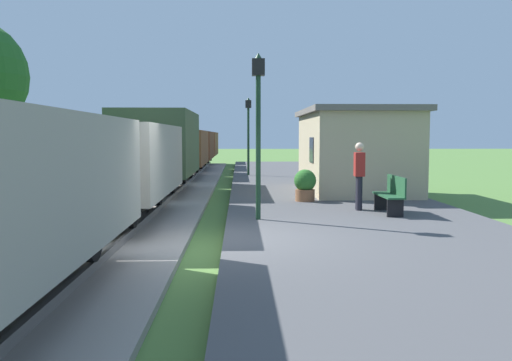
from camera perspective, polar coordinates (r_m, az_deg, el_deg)
name	(u,v)px	position (r m, az deg, el deg)	size (l,w,h in m)	color
ground_plane	(213,251)	(10.14, -4.54, -7.42)	(160.00, 160.00, 0.00)	#517A38
platform_slab	(385,244)	(10.45, 13.37, -6.46)	(6.00, 60.00, 0.25)	#4C4C4F
track_ballast	(81,249)	(10.52, -17.81, -6.85)	(3.80, 60.00, 0.12)	gray
rail_near	(121,242)	(10.32, -13.96, -6.25)	(0.07, 60.00, 0.14)	slate
rail_far	(41,242)	(10.72, -21.55, -6.04)	(0.07, 60.00, 0.14)	slate
freight_train	(170,152)	(22.79, -9.04, 2.94)	(2.50, 39.20, 2.72)	gray
station_hut	(355,150)	(18.80, 10.27, 3.18)	(3.50, 5.80, 2.78)	tan
bench_near_hut	(391,194)	(13.56, 13.98, -1.39)	(0.42, 1.50, 0.91)	#1E4C2D
bench_down_platform	(327,169)	(23.03, 7.44, 1.15)	(0.42, 1.50, 0.91)	#1E4C2D
person_waiting	(359,173)	(13.99, 10.75, 0.75)	(0.27, 0.40, 1.71)	black
potted_planter	(305,185)	(15.72, 5.16, -0.44)	(0.64, 0.64, 0.92)	brown
lamp_post_near	(258,105)	(12.16, 0.24, 7.89)	(0.28, 0.28, 3.70)	#193823
lamp_post_far	(248,122)	(26.00, -0.81, 6.18)	(0.28, 0.28, 3.70)	#193823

